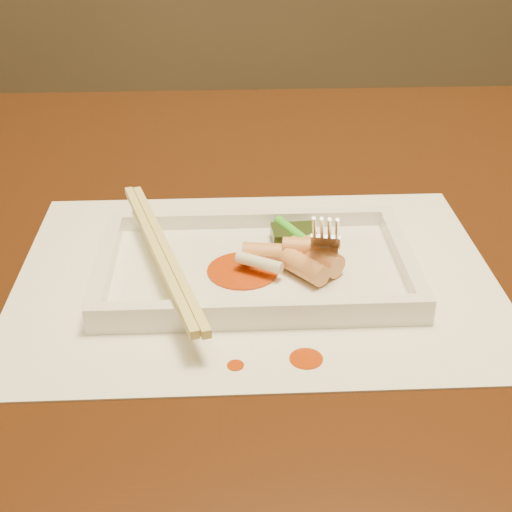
{
  "coord_description": "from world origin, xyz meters",
  "views": [
    {
      "loc": [
        -0.12,
        -0.58,
        1.07
      ],
      "look_at": [
        -0.09,
        -0.07,
        0.77
      ],
      "focal_mm": 50.0,
      "sensor_mm": 36.0,
      "label": 1
    }
  ],
  "objects_px": {
    "table": "(343,322)",
    "plate_base": "(256,270)",
    "fork": "(341,175)",
    "chopstick_a": "(156,251)",
    "placemat": "(256,275)"
  },
  "relations": [
    {
      "from": "fork",
      "to": "placemat",
      "type": "bearing_deg",
      "value": -165.58
    },
    {
      "from": "plate_base",
      "to": "chopstick_a",
      "type": "distance_m",
      "value": 0.08
    },
    {
      "from": "table",
      "to": "chopstick_a",
      "type": "height_order",
      "value": "chopstick_a"
    },
    {
      "from": "table",
      "to": "chopstick_a",
      "type": "relative_size",
      "value": 5.7
    },
    {
      "from": "table",
      "to": "chopstick_a",
      "type": "distance_m",
      "value": 0.23
    },
    {
      "from": "table",
      "to": "chopstick_a",
      "type": "xyz_separation_m",
      "value": [
        -0.17,
        -0.07,
        0.13
      ]
    },
    {
      "from": "placemat",
      "to": "chopstick_a",
      "type": "xyz_separation_m",
      "value": [
        -0.08,
        0.0,
        0.03
      ]
    },
    {
      "from": "table",
      "to": "placemat",
      "type": "distance_m",
      "value": 0.15
    },
    {
      "from": "table",
      "to": "plate_base",
      "type": "relative_size",
      "value": 5.38
    },
    {
      "from": "table",
      "to": "fork",
      "type": "xyz_separation_m",
      "value": [
        -0.02,
        -0.05,
        0.18
      ]
    },
    {
      "from": "plate_base",
      "to": "fork",
      "type": "relative_size",
      "value": 1.86
    },
    {
      "from": "table",
      "to": "placemat",
      "type": "bearing_deg",
      "value": -142.59
    },
    {
      "from": "table",
      "to": "fork",
      "type": "bearing_deg",
      "value": -112.46
    },
    {
      "from": "fork",
      "to": "chopstick_a",
      "type": "bearing_deg",
      "value": -173.25
    },
    {
      "from": "placemat",
      "to": "plate_base",
      "type": "xyz_separation_m",
      "value": [
        0.0,
        0.0,
        0.0
      ]
    }
  ]
}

